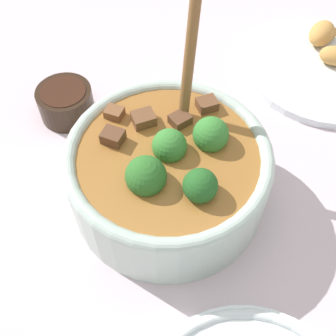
# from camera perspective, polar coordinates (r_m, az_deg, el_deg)

# --- Properties ---
(ground_plane) EXTENTS (4.00, 4.00, 0.00)m
(ground_plane) POSITION_cam_1_polar(r_m,az_deg,el_deg) (0.52, 0.00, -3.64)
(ground_plane) COLOR silver
(stew_bowl) EXTENTS (0.23, 0.23, 0.29)m
(stew_bowl) POSITION_cam_1_polar(r_m,az_deg,el_deg) (0.48, 0.05, -0.27)
(stew_bowl) COLOR #B2C6BC
(stew_bowl) RESTS_ON ground_plane
(condiment_bowl) EXTENTS (0.08, 0.08, 0.05)m
(condiment_bowl) POSITION_cam_1_polar(r_m,az_deg,el_deg) (0.61, -13.70, 8.76)
(condiment_bowl) COLOR black
(condiment_bowl) RESTS_ON ground_plane
(food_plate) EXTENTS (0.24, 0.24, 0.05)m
(food_plate) POSITION_cam_1_polar(r_m,az_deg,el_deg) (0.72, 20.47, 13.07)
(food_plate) COLOR white
(food_plate) RESTS_ON ground_plane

